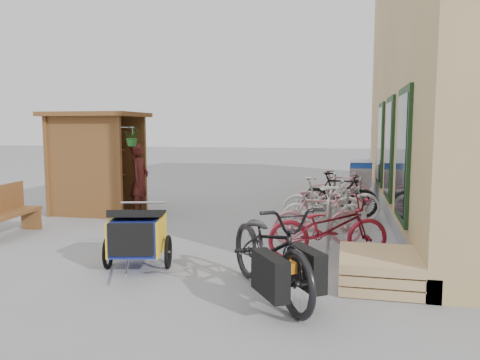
% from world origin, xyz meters
% --- Properties ---
extents(ground, '(80.00, 80.00, 0.00)m').
position_xyz_m(ground, '(0.00, 0.00, 0.00)').
color(ground, gray).
extents(kiosk, '(2.49, 1.65, 2.40)m').
position_xyz_m(kiosk, '(-3.28, 2.47, 1.55)').
color(kiosk, brown).
rests_on(kiosk, ground).
extents(bike_rack, '(0.05, 5.35, 0.86)m').
position_xyz_m(bike_rack, '(2.30, 2.40, 0.52)').
color(bike_rack, '#A5A8AD').
rests_on(bike_rack, ground).
extents(pallet_stack, '(1.00, 1.20, 0.40)m').
position_xyz_m(pallet_stack, '(3.00, -1.40, 0.21)').
color(pallet_stack, tan).
rests_on(pallet_stack, ground).
extents(bench, '(0.63, 1.56, 0.96)m').
position_xyz_m(bench, '(-3.68, -0.05, 0.49)').
color(bench, brown).
rests_on(bench, ground).
extents(shopping_carts, '(0.61, 2.06, 1.10)m').
position_xyz_m(shopping_carts, '(3.00, 6.90, 0.64)').
color(shopping_carts, silver).
rests_on(shopping_carts, ground).
extents(child_trailer, '(1.03, 1.62, 0.94)m').
position_xyz_m(child_trailer, '(-0.38, -1.38, 0.52)').
color(child_trailer, navy).
rests_on(child_trailer, ground).
extents(cargo_bike, '(1.87, 2.29, 1.17)m').
position_xyz_m(cargo_bike, '(1.70, -2.12, 0.58)').
color(cargo_bike, black).
rests_on(cargo_bike, ground).
extents(person_kiosk, '(0.42, 0.63, 1.68)m').
position_xyz_m(person_kiosk, '(-2.12, 2.48, 0.84)').
color(person_kiosk, maroon).
rests_on(person_kiosk, ground).
extents(bike_0, '(2.00, 1.22, 0.99)m').
position_xyz_m(bike_0, '(2.31, -0.33, 0.49)').
color(bike_0, maroon).
rests_on(bike_0, ground).
extents(bike_1, '(1.66, 0.82, 0.96)m').
position_xyz_m(bike_1, '(2.11, 0.54, 0.48)').
color(bike_1, '#C8818E').
rests_on(bike_1, ground).
extents(bike_2, '(1.72, 0.80, 0.87)m').
position_xyz_m(bike_2, '(2.16, 1.66, 0.44)').
color(bike_2, silver).
rests_on(bike_2, ground).
extents(bike_3, '(1.77, 0.71, 1.04)m').
position_xyz_m(bike_3, '(2.12, 2.03, 0.52)').
color(bike_3, silver).
rests_on(bike_3, ground).
extents(bike_4, '(1.89, 0.76, 0.98)m').
position_xyz_m(bike_4, '(2.39, 2.89, 0.49)').
color(bike_4, silver).
rests_on(bike_4, ground).
extents(bike_5, '(1.74, 0.59, 1.03)m').
position_xyz_m(bike_5, '(2.44, 3.25, 0.52)').
color(bike_5, black).
rests_on(bike_5, ground).
extents(bike_6, '(1.64, 0.72, 0.83)m').
position_xyz_m(bike_6, '(2.31, 4.13, 0.42)').
color(bike_6, '#C8818E').
rests_on(bike_6, ground).
extents(bike_7, '(1.64, 0.48, 0.98)m').
position_xyz_m(bike_7, '(2.42, 4.37, 0.49)').
color(bike_7, '#C8818E').
rests_on(bike_7, ground).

